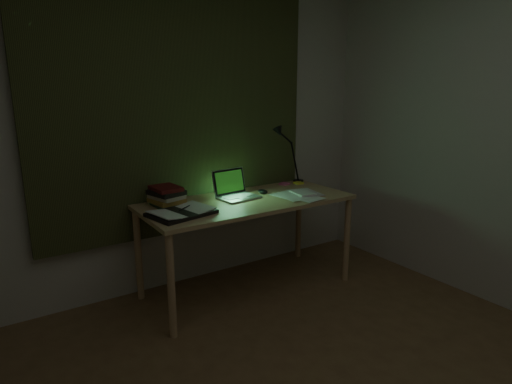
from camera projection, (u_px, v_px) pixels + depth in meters
wall_back at (179, 130)px, 3.29m from camera, size 3.50×0.00×2.50m
curtain at (180, 103)px, 3.21m from camera, size 2.20×0.06×2.00m
desk at (248, 245)px, 3.34m from camera, size 1.61×0.71×0.74m
laptop at (239, 185)px, 3.26m from camera, size 0.34×0.37×0.21m
open_textbook at (182, 212)px, 2.86m from camera, size 0.46×0.37×0.03m
book_stack at (165, 196)px, 3.05m from camera, size 0.24×0.27×0.15m
loose_papers at (297, 194)px, 3.40m from camera, size 0.42×0.43×0.02m
mouse at (263, 192)px, 3.43m from camera, size 0.07×0.10×0.04m
sticky_yellow at (298, 183)px, 3.79m from camera, size 0.07×0.07×0.02m
sticky_pink at (284, 184)px, 3.75m from camera, size 0.09×0.09×0.02m
desk_lamp at (299, 155)px, 3.81m from camera, size 0.38×0.33×0.50m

